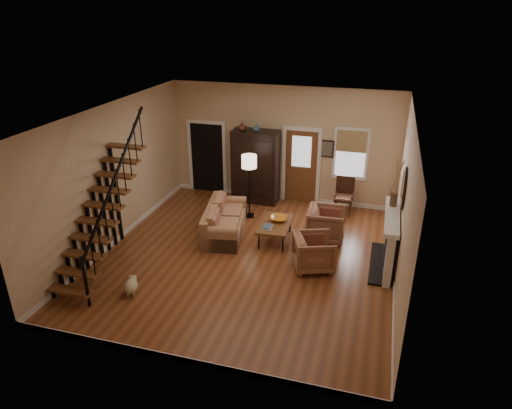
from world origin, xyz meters
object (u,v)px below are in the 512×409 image
(sofa, at_px, (225,221))
(armchair_right, at_px, (326,224))
(armoire, at_px, (256,167))
(side_chair, at_px, (344,196))
(armchair_left, at_px, (314,252))
(floor_lamp, at_px, (249,187))
(coffee_table, at_px, (275,232))

(sofa, relative_size, armchair_right, 2.24)
(armoire, xyz_separation_m, side_chair, (2.55, -0.20, -0.54))
(armchair_left, height_order, armchair_right, armchair_right)
(armoire, xyz_separation_m, floor_lamp, (0.14, -1.08, -0.18))
(sofa, bearing_deg, floor_lamp, 65.11)
(armoire, distance_m, armchair_left, 3.96)
(coffee_table, relative_size, armchair_left, 1.43)
(coffee_table, bearing_deg, side_chair, 54.69)
(armchair_left, height_order, floor_lamp, floor_lamp)
(coffee_table, distance_m, armchair_right, 1.25)
(armchair_left, bearing_deg, coffee_table, 27.90)
(armoire, bearing_deg, side_chair, -4.48)
(armchair_right, bearing_deg, floor_lamp, 68.69)
(sofa, height_order, floor_lamp, floor_lamp)
(side_chair, bearing_deg, coffee_table, -125.31)
(floor_lamp, height_order, side_chair, floor_lamp)
(sofa, bearing_deg, coffee_table, -9.28)
(armchair_right, relative_size, floor_lamp, 0.52)
(armoire, height_order, armchair_right, armoire)
(armoire, height_order, floor_lamp, armoire)
(armchair_right, bearing_deg, side_chair, -11.48)
(coffee_table, xyz_separation_m, armchair_left, (1.11, -0.99, 0.15))
(coffee_table, distance_m, floor_lamp, 1.63)
(armchair_left, bearing_deg, armchair_right, -23.01)
(sofa, distance_m, floor_lamp, 1.29)
(armchair_right, xyz_separation_m, side_chair, (0.25, 1.61, 0.10))
(armoire, bearing_deg, armchair_right, -38.17)
(armchair_right, height_order, side_chair, side_chair)
(coffee_table, xyz_separation_m, floor_lamp, (-0.99, 1.13, 0.63))
(armchair_left, height_order, side_chair, side_chair)
(armoire, height_order, side_chair, armoire)
(armoire, xyz_separation_m, coffee_table, (1.13, -2.21, -0.82))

